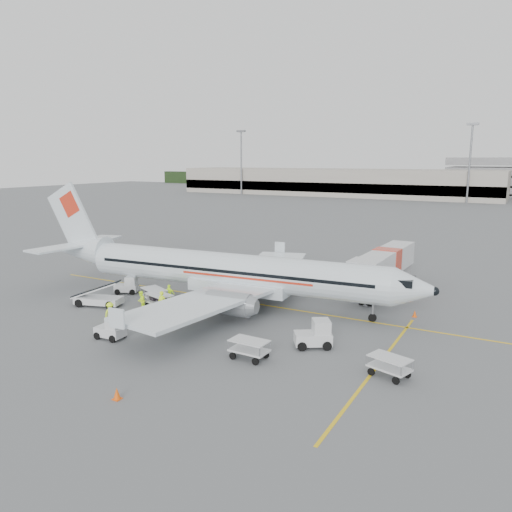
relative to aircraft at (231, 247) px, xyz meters
The scene contains 24 objects.
ground 5.12m from the aircraft, 47.04° to the left, with size 360.00×360.00×0.00m, color #56595B.
stripe_lead 5.12m from the aircraft, 47.04° to the left, with size 44.00×0.20×0.01m, color yellow.
stripe_cross 17.18m from the aircraft, 25.66° to the right, with size 0.20×20.00×0.01m, color yellow.
terminal_west 136.62m from the aircraft, 106.67° to the left, with size 110.00×22.00×9.00m, color gray, non-canonical shape.
treeline 175.89m from the aircraft, 89.73° to the left, with size 300.00×3.00×6.00m, color black, non-canonical shape.
mast_west 137.68m from the aircraft, 120.20° to the left, with size 3.20×1.20×22.00m, color slate, non-canonical shape.
mast_center 119.18m from the aircraft, 87.20° to the left, with size 3.20×1.20×22.00m, color slate, non-canonical shape.
aircraft is the anchor object (origin of this frame).
jet_bridge 15.34m from the aircraft, 44.88° to the left, with size 2.91×15.53×4.08m, color silver, non-canonical shape.
belt_loader 11.94m from the aircraft, 147.58° to the right, with size 5.27×1.98×2.86m, color silver, non-canonical shape.
tug_fore 12.53m from the aircraft, 31.22° to the right, with size 2.44×1.39×1.88m, color silver, non-canonical shape.
tug_mid 12.58m from the aircraft, 104.25° to the right, with size 2.04×1.17×1.57m, color silver, non-canonical shape.
tug_aft 11.38m from the aircraft, 169.66° to the right, with size 2.07×1.19×1.60m, color silver, non-canonical shape.
cart_loaded_a 7.60m from the aircraft, 136.48° to the right, with size 2.47×1.46×1.29m, color silver, non-canonical shape.
cart_loaded_b 8.04m from the aircraft, 151.79° to the right, with size 2.52×1.49×1.32m, color silver, non-canonical shape.
cart_empty_a 13.17m from the aircraft, 53.31° to the right, with size 2.41×1.42×1.26m, color silver, non-canonical shape.
cart_empty_b 18.40m from the aircraft, 27.82° to the right, with size 2.33×1.38×1.22m, color silver, non-canonical shape.
cone_nose 15.97m from the aircraft, 14.41° to the left, with size 0.35×0.35×0.58m, color #F0530B.
cone_port 13.21m from the aircraft, 79.43° to the left, with size 0.42×0.42×0.68m, color #F0530B.
cone_stbd 19.02m from the aircraft, 77.40° to the right, with size 0.42×0.42×0.68m, color #F0530B.
crew_a 7.50m from the aircraft, 121.83° to the right, with size 0.69×0.46×1.90m, color #D4FF1A.
crew_b 8.77m from the aircraft, 136.77° to the right, with size 0.78×0.61×1.60m, color #D4FF1A.
crew_c 11.30m from the aircraft, 120.61° to the right, with size 1.07×0.61×1.65m, color #D4FF1A.
crew_d 6.84m from the aircraft, 151.64° to the right, with size 0.98×0.41×1.67m, color #D4FF1A.
Camera 1 is at (21.29, -36.57, 12.38)m, focal length 35.00 mm.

